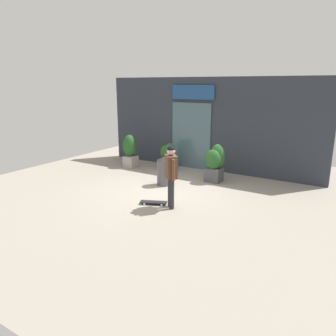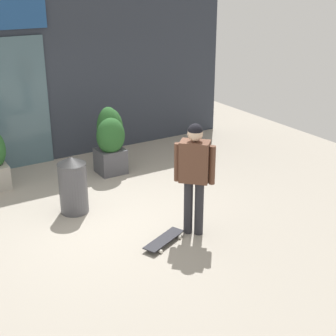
% 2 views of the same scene
% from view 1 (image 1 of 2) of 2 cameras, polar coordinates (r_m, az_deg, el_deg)
% --- Properties ---
extents(ground_plane, '(12.00, 12.00, 0.00)m').
position_cam_1_polar(ground_plane, '(9.97, -0.70, -4.02)').
color(ground_plane, gray).
extents(building_facade, '(8.58, 0.31, 3.44)m').
position_cam_1_polar(building_facade, '(12.25, 6.98, 7.64)').
color(building_facade, '#2D333D').
rests_on(building_facade, ground_plane).
extents(skateboarder, '(0.47, 0.47, 1.68)m').
position_cam_1_polar(skateboarder, '(8.32, 0.54, -0.44)').
color(skateboarder, '#28282D').
rests_on(skateboarder, ground_plane).
extents(skateboard, '(0.76, 0.49, 0.08)m').
position_cam_1_polar(skateboard, '(8.86, -2.56, -6.07)').
color(skateboard, black).
rests_on(skateboard, ground_plane).
extents(planter_box_left, '(0.60, 0.57, 1.27)m').
position_cam_1_polar(planter_box_left, '(12.75, -6.80, 3.37)').
color(planter_box_left, gray).
rests_on(planter_box_left, ground_plane).
extents(planter_box_right, '(0.62, 0.63, 1.26)m').
position_cam_1_polar(planter_box_right, '(10.83, 8.44, 1.19)').
color(planter_box_right, '#47474C').
rests_on(planter_box_right, ground_plane).
extents(planter_box_mid, '(0.66, 0.55, 1.05)m').
position_cam_1_polar(planter_box_mid, '(12.21, -0.05, 2.09)').
color(planter_box_mid, gray).
rests_on(planter_box_mid, ground_plane).
extents(trash_bin, '(0.46, 0.46, 0.94)m').
position_cam_1_polar(trash_bin, '(10.38, -0.73, -0.52)').
color(trash_bin, '#4C4C51').
rests_on(trash_bin, ground_plane).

